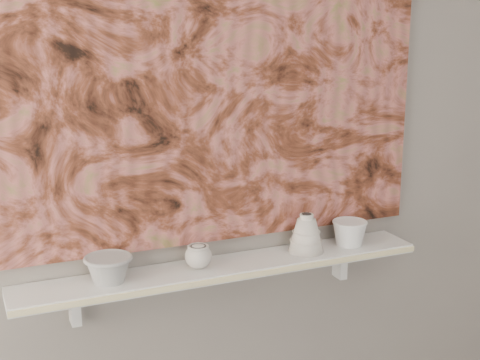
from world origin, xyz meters
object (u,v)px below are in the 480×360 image
cup_cream (198,256)px  bowl_white (349,233)px  shelf (225,268)px  painting (215,78)px  bowl_grey (108,268)px  bell_vessel (306,233)px

cup_cream → bowl_white: bowl_white is taller
shelf → painting: bearing=90.0°
bowl_grey → bowl_white: (0.87, 0.00, 0.00)m
shelf → bowl_white: bearing=0.0°
cup_cream → bell_vessel: size_ratio=0.65×
bowl_grey → cup_cream: bearing=0.0°
bowl_grey → bell_vessel: size_ratio=1.10×
shelf → painting: (0.00, 0.08, 0.62)m
bowl_white → painting: bearing=170.6°
bell_vessel → cup_cream: bearing=180.0°
shelf → cup_cream: bearing=180.0°
shelf → bell_vessel: (0.31, 0.00, 0.08)m
cup_cream → bell_vessel: (0.40, 0.00, 0.03)m
cup_cream → bell_vessel: bearing=0.0°
painting → cup_cream: 0.58m
bowl_grey → bowl_white: bearing=0.0°
painting → cup_cream: (-0.09, -0.08, -0.57)m
painting → bell_vessel: painting is taller
painting → bowl_white: bearing=-9.4°
painting → bowl_white: painting is taller
bowl_white → cup_cream: bearing=180.0°
cup_cream → bowl_white: (0.58, 0.00, 0.01)m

